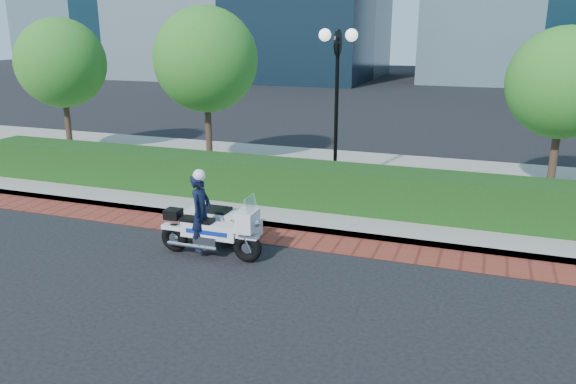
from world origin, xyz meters
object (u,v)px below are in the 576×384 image
(tree_a, at_px, (61,63))
(tree_c, at_px, (564,83))
(lamppost, at_px, (337,84))
(tree_b, at_px, (206,60))
(police_motorcycle, at_px, (213,222))

(tree_a, bearing_deg, tree_c, -0.00)
(lamppost, bearing_deg, tree_c, 13.30)
(tree_b, bearing_deg, police_motorcycle, -62.01)
(tree_a, bearing_deg, tree_b, 0.00)
(tree_c, relative_size, police_motorcycle, 1.96)
(lamppost, bearing_deg, police_motorcycle, -104.24)
(tree_a, relative_size, police_motorcycle, 2.09)
(tree_a, distance_m, tree_c, 15.50)
(lamppost, relative_size, tree_c, 0.98)
(lamppost, height_order, police_motorcycle, lamppost)
(police_motorcycle, bearing_deg, tree_a, 144.88)
(tree_a, bearing_deg, lamppost, -7.41)
(tree_c, height_order, police_motorcycle, tree_c)
(lamppost, xyz_separation_m, tree_c, (5.50, 1.30, 0.09))
(tree_a, relative_size, tree_b, 0.94)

